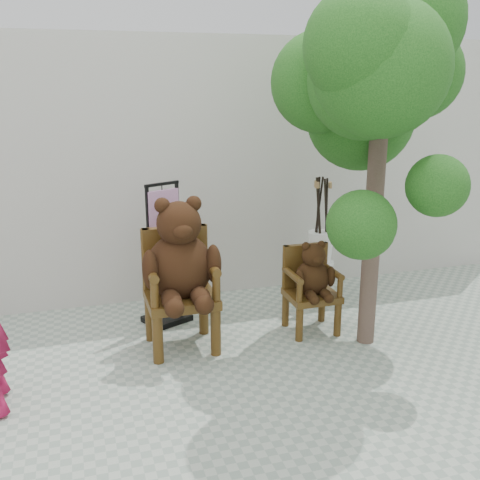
{
  "coord_description": "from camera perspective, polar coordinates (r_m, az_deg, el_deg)",
  "views": [
    {
      "loc": [
        -1.15,
        -3.66,
        2.5
      ],
      "look_at": [
        0.44,
        1.57,
        0.95
      ],
      "focal_mm": 42.0,
      "sensor_mm": 36.0,
      "label": 1
    }
  ],
  "objects": [
    {
      "name": "stool_bucket",
      "position": [
        6.61,
        8.19,
        -0.64
      ],
      "size": [
        0.32,
        0.32,
        1.45
      ],
      "rotation": [
        0.0,
        0.0,
        -0.23
      ],
      "color": "white",
      "rests_on": "ground"
    },
    {
      "name": "back_wall",
      "position": [
        6.93,
        -7.21,
        7.42
      ],
      "size": [
        9.0,
        1.0,
        3.0
      ],
      "primitive_type": "cube",
      "color": "beige",
      "rests_on": "ground"
    },
    {
      "name": "tree",
      "position": [
        5.26,
        13.57,
        15.75
      ],
      "size": [
        1.98,
        1.96,
        3.56
      ],
      "rotation": [
        0.0,
        0.0,
        0.18
      ],
      "color": "#433128",
      "rests_on": "ground"
    },
    {
      "name": "ground_plane",
      "position": [
        4.58,
        0.51,
        -17.28
      ],
      "size": [
        60.0,
        60.0,
        0.0
      ],
      "primitive_type": "plane",
      "color": "#97A291",
      "rests_on": "ground"
    },
    {
      "name": "chair_big",
      "position": [
        5.3,
        -6.11,
        -2.61
      ],
      "size": [
        0.74,
        0.78,
        1.49
      ],
      "color": "#3E280D",
      "rests_on": "ground"
    },
    {
      "name": "display_stand",
      "position": [
        5.97,
        -7.6,
        -3.02
      ],
      "size": [
        0.55,
        0.5,
        1.51
      ],
      "rotation": [
        0.0,
        0.0,
        0.42
      ],
      "color": "black",
      "rests_on": "ground"
    },
    {
      "name": "chair_small",
      "position": [
        5.77,
        7.29,
        -3.93
      ],
      "size": [
        0.5,
        0.52,
        0.96
      ],
      "color": "#3E280D",
      "rests_on": "ground"
    }
  ]
}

